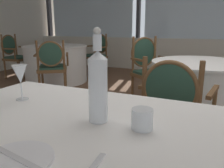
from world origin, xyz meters
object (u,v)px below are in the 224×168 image
side_plate (17,160)px  dining_chair_0_0 (52,64)px  water_bottle (98,85)px  wine_glass (20,75)px  dining_chair_0_1 (97,51)px  dining_chair_2_2 (174,106)px  water_tumbler (142,119)px  dining_chair_0_2 (14,53)px  dining_chair_2_1 (148,65)px

side_plate → dining_chair_0_0: dining_chair_0_0 is taller
water_bottle → dining_chair_0_0: size_ratio=0.40×
side_plate → dining_chair_0_0: size_ratio=0.22×
wine_glass → dining_chair_0_1: (-1.68, 3.96, -0.32)m
wine_glass → dining_chair_0_0: bearing=126.0°
dining_chair_2_2 → wine_glass: bearing=151.0°
water_tumbler → dining_chair_0_2: dining_chair_0_2 is taller
dining_chair_2_2 → dining_chair_2_1: bearing=30.1°
dining_chair_0_0 → dining_chair_0_1: dining_chair_0_1 is taller
wine_glass → dining_chair_0_2: size_ratio=0.19×
water_tumbler → dining_chair_0_0: 3.10m
side_plate → dining_chair_2_1: bearing=98.3°
dining_chair_0_0 → dining_chair_2_1: bearing=-112.3°
wine_glass → dining_chair_0_1: size_ratio=0.19×
wine_glass → dining_chair_0_0: wine_glass is taller
wine_glass → dining_chair_2_1: dining_chair_2_1 is taller
water_tumbler → dining_chair_2_1: size_ratio=0.08×
dining_chair_0_0 → wine_glass: bearing=-178.9°
wine_glass → dining_chair_2_1: size_ratio=0.18×
dining_chair_2_1 → water_bottle: bearing=-41.0°
dining_chair_0_0 → dining_chair_2_1: 1.56m
dining_chair_0_0 → dining_chair_0_2: bearing=30.1°
dining_chair_0_1 → dining_chair_2_1: 2.27m
dining_chair_0_1 → side_plate: bearing=50.6°
dining_chair_0_0 → dining_chair_2_2: 2.49m
water_bottle → dining_chair_0_1: (-2.17, 4.04, -0.34)m
dining_chair_0_1 → dining_chair_0_0: bearing=29.9°
water_bottle → wine_glass: 0.50m
wine_glass → dining_chair_2_2: 1.13m
dining_chair_0_0 → dining_chair_2_1: size_ratio=0.93×
side_plate → dining_chair_0_1: dining_chair_0_1 is taller
wine_glass → dining_chair_2_2: size_ratio=0.20×
dining_chair_2_1 → side_plate: bearing=-43.8°
dining_chair_2_2 → side_plate: bearing=177.8°
dining_chair_0_1 → dining_chair_0_2: size_ratio=1.00×
dining_chair_0_0 → dining_chair_0_2: 1.87m
water_tumbler → dining_chair_0_1: (-2.35, 4.04, -0.23)m
side_plate → water_tumbler: bearing=53.7°
water_tumbler → dining_chair_0_2: 4.90m
water_tumbler → dining_chair_2_2: (-0.03, 0.94, -0.26)m
dining_chair_0_2 → water_bottle: bearing=-43.5°
dining_chair_2_1 → dining_chair_2_2: size_ratio=1.09×
dining_chair_0_2 → dining_chair_2_2: 4.36m
side_plate → dining_chair_0_2: (-3.63, 3.31, -0.19)m
dining_chair_0_1 → dining_chair_2_1: size_ratio=0.98×
dining_chair_0_0 → dining_chair_0_1: 1.87m
dining_chair_2_1 → dining_chair_2_2: bearing=-29.9°
water_bottle → dining_chair_2_1: size_ratio=0.37×
water_bottle → wine_glass: bearing=170.6°
wine_glass → dining_chair_2_2: (0.64, 0.86, -0.35)m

